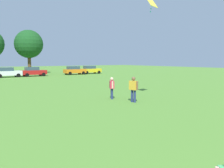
{
  "coord_description": "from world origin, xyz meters",
  "views": [
    {
      "loc": [
        -3.19,
        -0.39,
        2.99
      ],
      "look_at": [
        4.17,
        10.38,
        1.67
      ],
      "focal_mm": 38.86,
      "sensor_mm": 36.0,
      "label": 1
    }
  ],
  "objects": [
    {
      "name": "tree_far_right",
      "position": [
        11.45,
        52.18,
        6.23
      ],
      "size": [
        5.92,
        5.92,
        9.23
      ],
      "color": "brown",
      "rests_on": "ground"
    },
    {
      "name": "parked_car_yellow_6",
      "position": [
        22.13,
        44.74,
        0.86
      ],
      "size": [
        4.3,
        2.02,
        1.68
      ],
      "color": "yellow",
      "rests_on": "ground"
    },
    {
      "name": "kite",
      "position": [
        9.42,
        12.95,
        7.1
      ],
      "size": [
        1.28,
        0.9,
        1.11
      ],
      "color": "yellow"
    },
    {
      "name": "bystander_near_trees",
      "position": [
        7.56,
        12.67,
        1.07
      ],
      "size": [
        0.39,
        0.85,
        1.8
      ],
      "rotation": [
        0.0,
        0.0,
        4.82
      ],
      "color": "navy",
      "rests_on": "ground"
    },
    {
      "name": "parked_car_orange_5",
      "position": [
        18.0,
        43.98,
        0.86
      ],
      "size": [
        4.3,
        2.02,
        1.68
      ],
      "color": "orange",
      "rests_on": "ground"
    },
    {
      "name": "parked_car_white_3",
      "position": [
        5.33,
        43.48,
        0.86
      ],
      "size": [
        4.3,
        2.02,
        1.68
      ],
      "color": "white",
      "rests_on": "ground"
    },
    {
      "name": "adult_bystander",
      "position": [
        7.11,
        14.7,
        0.99
      ],
      "size": [
        0.51,
        0.73,
        1.66
      ],
      "rotation": [
        0.0,
        0.0,
        4.27
      ],
      "color": "navy",
      "rests_on": "ground"
    },
    {
      "name": "parked_car_red_4",
      "position": [
        9.71,
        43.6,
        0.86
      ],
      "size": [
        4.3,
        2.02,
        1.68
      ],
      "color": "red",
      "rests_on": "ground"
    }
  ]
}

